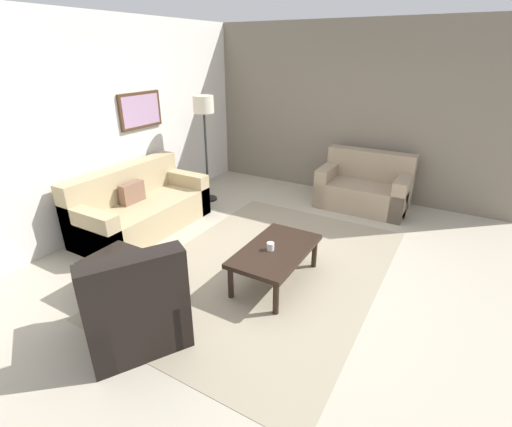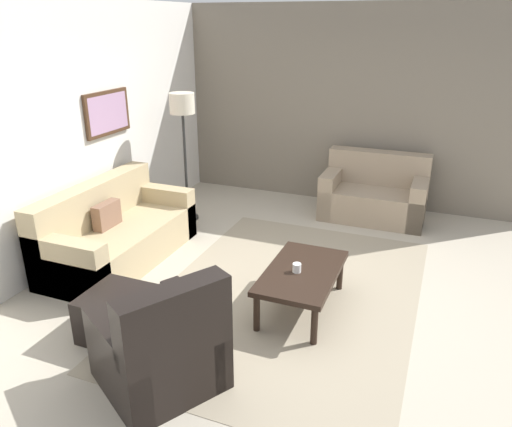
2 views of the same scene
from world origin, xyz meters
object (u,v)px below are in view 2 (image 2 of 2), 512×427
at_px(couch_main, 113,235).
at_px(coffee_table, 302,275).
at_px(couch_loveseat, 374,195).
at_px(framed_artwork, 107,113).
at_px(armchair_leather, 163,353).
at_px(ottoman, 119,314).
at_px(cup, 297,268).
at_px(lamp_standing, 183,117).

bearing_deg(couch_main, coffee_table, -95.30).
bearing_deg(coffee_table, couch_loveseat, -5.46).
distance_m(couch_main, framed_artwork, 1.46).
xyz_separation_m(armchair_leather, ottoman, (0.43, 0.71, -0.11)).
height_order(armchair_leather, coffee_table, armchair_leather).
height_order(couch_loveseat, framed_artwork, framed_artwork).
bearing_deg(cup, armchair_leather, 156.20).
height_order(lamp_standing, framed_artwork, framed_artwork).
distance_m(ottoman, lamp_standing, 2.95).
height_order(couch_main, framed_artwork, framed_artwork).
bearing_deg(coffee_table, armchair_leather, 155.75).
bearing_deg(ottoman, couch_main, 38.51).
relative_size(cup, framed_artwork, 0.11).
height_order(armchair_leather, cup, armchair_leather).
relative_size(armchair_leather, framed_artwork, 1.42).
bearing_deg(lamp_standing, couch_loveseat, -66.05).
relative_size(armchair_leather, coffee_table, 1.00).
bearing_deg(lamp_standing, ottoman, -163.43).
relative_size(couch_loveseat, cup, 16.44).
distance_m(couch_main, ottoman, 1.52).
bearing_deg(ottoman, cup, -54.68).
bearing_deg(armchair_leather, lamp_standing, 26.18).
xyz_separation_m(couch_main, cup, (-0.27, -2.25, 0.15)).
height_order(couch_main, cup, couch_main).
xyz_separation_m(couch_main, armchair_leather, (-1.62, -1.66, 0.01)).
relative_size(armchair_leather, ottoman, 1.96).
relative_size(couch_loveseat, ottoman, 2.46).
height_order(armchair_leather, framed_artwork, framed_artwork).
relative_size(couch_main, lamp_standing, 1.11).
distance_m(armchair_leather, framed_artwork, 3.31).
distance_m(armchair_leather, coffee_table, 1.54).
xyz_separation_m(couch_loveseat, framed_artwork, (-1.78, 2.95, 1.24)).
relative_size(couch_main, couch_loveseat, 1.38).
bearing_deg(couch_main, lamp_standing, -7.42).
distance_m(cup, lamp_standing, 2.82).
bearing_deg(armchair_leather, framed_artwork, 42.35).
bearing_deg(cup, ottoman, 125.32).
relative_size(couch_loveseat, framed_artwork, 1.79).
bearing_deg(framed_artwork, couch_main, -147.79).
xyz_separation_m(cup, framed_artwork, (0.92, 2.66, 1.09)).
bearing_deg(cup, framed_artwork, 71.01).
bearing_deg(ottoman, lamp_standing, 16.57).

